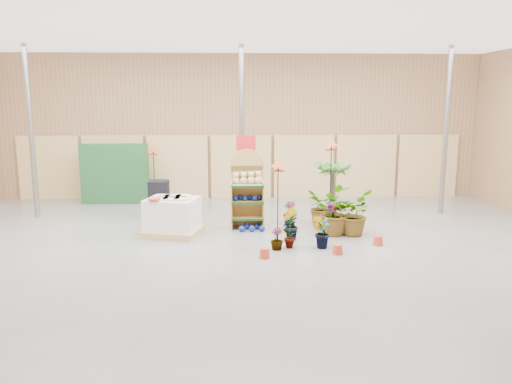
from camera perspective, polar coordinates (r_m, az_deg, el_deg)
room at (r=10.72m, az=-1.49°, el=5.80°), size 15.20×12.10×4.70m
display_shelf at (r=12.16m, az=-1.00°, el=0.01°), size 0.81×0.52×1.92m
teddy_bears at (r=12.01m, az=-0.88°, el=1.53°), size 0.71×0.19×0.30m
gazing_balls_shelf at (r=12.07m, az=-0.99°, el=-0.65°), size 0.71×0.24×0.13m
gazing_balls_floor at (r=11.97m, az=-0.48°, el=-4.09°), size 0.63×0.39×0.15m
pallet_stack at (r=11.68m, az=-9.52°, el=-2.78°), size 1.44×1.29×0.91m
charcoal_planters at (r=13.40m, az=-11.01°, el=-0.84°), size 0.50×0.50×1.00m
trellis_stock at (r=15.57m, az=-15.82°, el=2.01°), size 2.00×0.30×1.80m
offer_sign at (r=12.85m, az=-1.15°, el=3.70°), size 0.50×0.08×2.20m
bird_table_front at (r=11.19m, az=2.54°, el=2.97°), size 0.34×0.34×1.76m
bird_table_right at (r=12.02m, az=8.62°, el=5.18°), size 0.34×0.34×2.15m
bird_table_back at (r=14.46m, az=-11.66°, el=4.63°), size 0.34×0.34×1.80m
palm at (r=12.72m, az=8.76°, el=2.73°), size 0.70×0.70×1.65m
potted_plant_0 at (r=10.58m, az=3.89°, el=-4.45°), size 0.46×0.45×0.73m
potted_plant_1 at (r=11.19m, az=3.96°, el=-3.75°), size 0.46×0.48×0.68m
potted_plant_2 at (r=11.68m, az=8.74°, el=-2.19°), size 1.11×1.20×1.10m
potted_plant_3 at (r=11.70m, az=8.74°, el=-3.00°), size 0.44×0.44×0.77m
potted_plant_4 at (r=12.63m, az=8.85°, el=-2.02°), size 0.30×0.42×0.76m
potted_plant_5 at (r=11.96m, az=3.91°, el=-3.11°), size 0.27×0.33×0.57m
potted_plant_6 at (r=12.70m, az=7.44°, el=-1.72°), size 0.70×0.80×0.85m
potted_plant_7 at (r=10.46m, az=2.40°, el=-5.37°), size 0.36×0.36×0.47m
potted_plant_8 at (r=10.71m, az=7.65°, el=-4.66°), size 0.37×0.39×0.62m
potted_plant_9 at (r=10.61m, az=7.38°, el=-4.59°), size 0.38×0.31×0.69m
potted_plant_10 at (r=11.75m, az=11.01°, el=-2.36°), size 1.11×1.17×1.03m
potted_plant_11 at (r=12.62m, az=3.86°, el=-2.37°), size 0.45×0.45×0.57m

